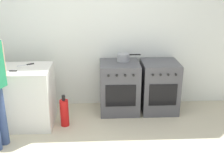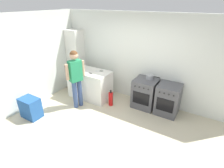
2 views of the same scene
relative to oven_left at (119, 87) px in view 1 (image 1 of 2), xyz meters
name	(u,v)px [view 1 (image 1 of 2)]	position (x,y,z in m)	size (l,w,h in m)	color
back_wall	(97,31)	(-0.35, 0.37, 0.87)	(6.00, 0.10, 2.60)	silver
counter_unit	(9,97)	(-1.70, -0.38, 0.02)	(1.30, 0.70, 0.90)	silver
oven_left	(119,87)	(0.00, 0.00, 0.00)	(0.64, 0.62, 0.85)	#4C4C51
oven_right	(159,87)	(0.67, 0.00, 0.00)	(0.59, 0.62, 0.85)	#4C4C51
pot	(123,57)	(0.07, 0.10, 0.49)	(0.39, 0.21, 0.12)	gray
knife_utility	(26,65)	(-1.43, -0.22, 0.48)	(0.23, 0.15, 0.01)	silver
knife_bread	(5,71)	(-1.65, -0.52, 0.48)	(0.35, 0.05, 0.01)	silver
fire_extinguisher	(64,113)	(-0.87, -0.48, -0.21)	(0.13, 0.13, 0.50)	red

